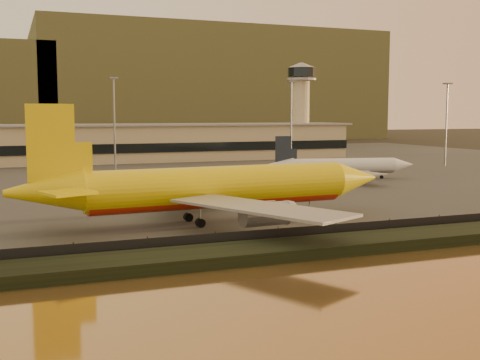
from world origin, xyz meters
The scene contains 12 objects.
ground centered at (0.00, 0.00, 0.00)m, with size 900.00×900.00×0.00m, color black.
embankment centered at (0.00, -17.00, 0.70)m, with size 320.00×7.00×1.40m, color black.
tarmac centered at (0.00, 95.00, 0.10)m, with size 320.00×220.00×0.20m, color #2D2D2D.
perimeter_fence centered at (0.00, -13.00, 1.30)m, with size 300.00×0.05×2.20m, color black.
terminal_building centered at (-14.52, 125.55, 6.25)m, with size 202.00×25.00×12.60m.
control_tower centered at (70.00, 131.00, 21.66)m, with size 11.20×11.20×35.50m.
apron_light_masts centered at (15.00, 75.00, 15.70)m, with size 152.20×12.20×25.40m.
distant_hills centered at (-20.74, 340.00, 31.39)m, with size 470.00×160.00×70.00m.
dhl_cargo_jet centered at (-8.15, 4.91, 5.36)m, with size 57.82×56.61×17.28m.
white_narrowbody_jet centered at (40.13, 49.99, 3.39)m, with size 36.93×35.47×10.68m.
gse_vehicle_yellow centered at (20.91, 23.95, 1.11)m, with size 4.06×1.82×1.82m, color #DABE0B.
gse_vehicle_white centered at (-6.82, 38.24, 1.14)m, with size 4.20×1.89×1.89m, color silver.
Camera 1 is at (-36.11, -78.03, 16.17)m, focal length 45.00 mm.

